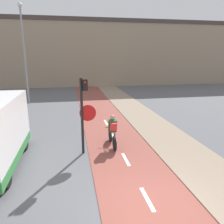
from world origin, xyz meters
name	(u,v)px	position (x,y,z in m)	size (l,w,h in m)	color
ground_plane	(154,211)	(0.00, 0.00, 0.00)	(120.00, 120.00, 0.00)	#5B5B60
bike_lane	(154,211)	(0.00, 0.00, 0.01)	(2.80, 60.00, 0.02)	brown
building_row_background	(84,53)	(0.00, 26.90, 4.35)	(60.00, 5.20, 8.67)	gray
traffic_light_pole	(84,108)	(-1.53, 3.94, 1.95)	(0.67, 0.25, 3.15)	black
street_lamp_far	(24,45)	(-5.65, 14.90, 4.81)	(0.36, 0.36, 8.03)	gray
cyclist_near	(113,132)	(-0.27, 4.41, 0.71)	(0.46, 1.68, 1.47)	black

